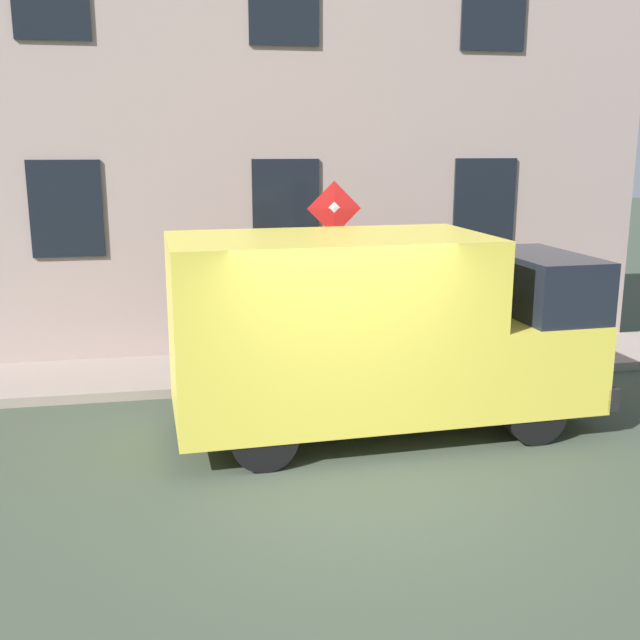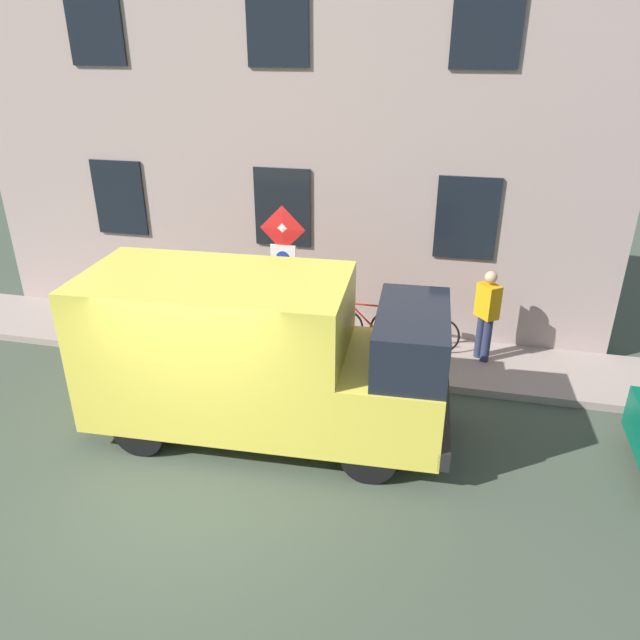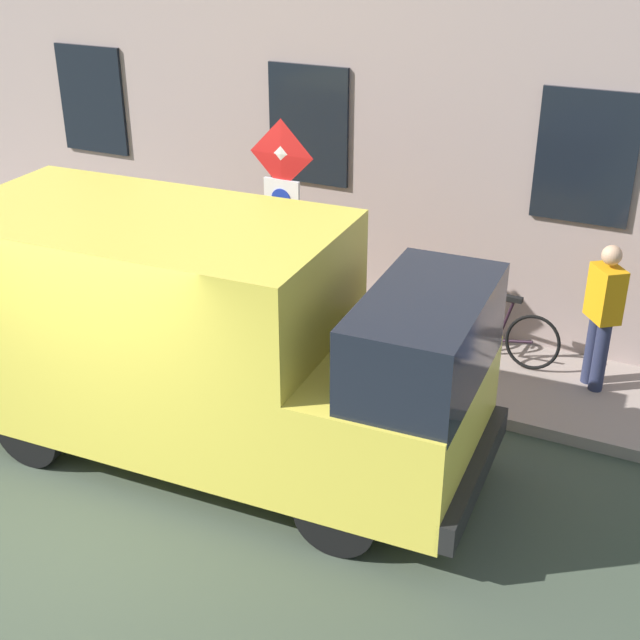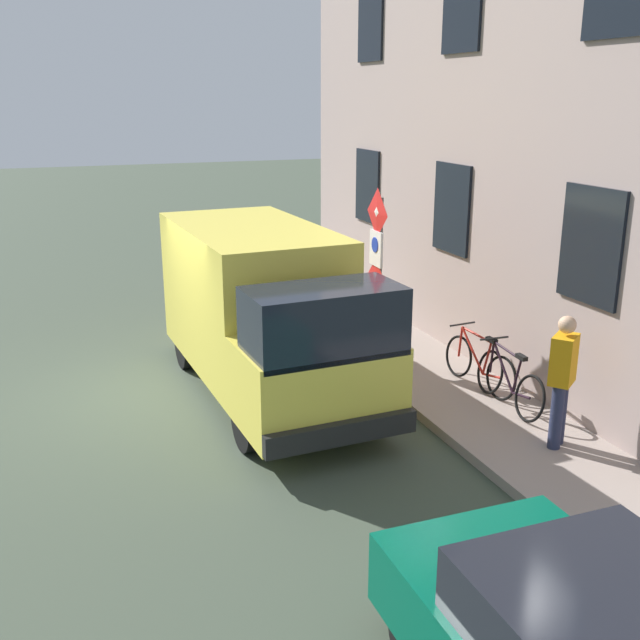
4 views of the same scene
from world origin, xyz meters
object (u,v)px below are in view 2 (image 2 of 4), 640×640
object	(u,v)px
sign_post_stacked	(284,272)
litter_bin	(201,327)
bicycle_black	(414,330)
bicycle_red	(373,326)
pedestrian	(487,313)
delivery_van	(258,353)

from	to	relation	value
sign_post_stacked	litter_bin	bearing A→B (deg)	85.03
sign_post_stacked	litter_bin	distance (m)	2.16
bicycle_black	bicycle_red	xyz separation A→B (m)	(-0.00, 0.78, 0.00)
bicycle_red	pedestrian	world-z (taller)	pedestrian
delivery_van	bicycle_black	size ratio (longest dim) A/B	3.15
bicycle_black	sign_post_stacked	bearing A→B (deg)	28.95
sign_post_stacked	bicycle_red	xyz separation A→B (m)	(1.08, -1.44, -1.39)
bicycle_black	pedestrian	distance (m)	1.40
bicycle_black	bicycle_red	bearing A→B (deg)	3.11
pedestrian	litter_bin	xyz separation A→B (m)	(-0.78, 5.19, -0.48)
bicycle_red	litter_bin	bearing A→B (deg)	11.97
delivery_van	litter_bin	distance (m)	2.86
bicycle_black	litter_bin	bearing A→B (deg)	16.34
sign_post_stacked	litter_bin	xyz separation A→B (m)	(0.15, 1.71, -1.31)
bicycle_red	sign_post_stacked	bearing A→B (deg)	32.37
delivery_van	bicycle_red	xyz separation A→B (m)	(2.98, -1.30, -0.82)
sign_post_stacked	litter_bin	world-z (taller)	sign_post_stacked
bicycle_black	pedestrian	xyz separation A→B (m)	(-0.15, -1.27, 0.56)
bicycle_red	litter_bin	xyz separation A→B (m)	(-0.93, 3.14, 0.08)
delivery_van	bicycle_black	xyz separation A→B (m)	(2.98, -2.08, -0.82)
delivery_van	pedestrian	xyz separation A→B (m)	(2.83, -3.35, -0.26)
litter_bin	sign_post_stacked	bearing A→B (deg)	-94.97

